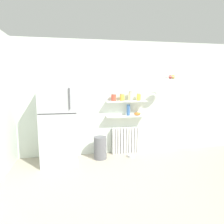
% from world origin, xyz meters
% --- Properties ---
extents(ground_plane, '(7.04, 7.04, 0.00)m').
position_xyz_m(ground_plane, '(0.00, 0.50, 0.00)').
color(ground_plane, '#B2A893').
extents(back_wall, '(7.04, 0.10, 2.60)m').
position_xyz_m(back_wall, '(0.00, 2.05, 1.30)').
color(back_wall, silver).
rests_on(back_wall, ground_plane).
extents(refrigerator, '(0.73, 0.74, 1.67)m').
position_xyz_m(refrigerator, '(-1.26, 1.65, 0.83)').
color(refrigerator, '#B7BABF').
rests_on(refrigerator, ground_plane).
extents(radiator, '(0.64, 0.12, 0.62)m').
position_xyz_m(radiator, '(0.22, 1.92, 0.31)').
color(radiator, white).
rests_on(radiator, ground_plane).
extents(wall_shelf_lower, '(0.92, 0.22, 0.02)m').
position_xyz_m(wall_shelf_lower, '(0.22, 1.89, 0.90)').
color(wall_shelf_lower, white).
extents(wall_shelf_upper, '(0.92, 0.22, 0.02)m').
position_xyz_m(wall_shelf_upper, '(0.22, 1.89, 1.24)').
color(wall_shelf_upper, white).
extents(storage_jar_0, '(0.11, 0.11, 0.16)m').
position_xyz_m(storage_jar_0, '(-0.07, 1.89, 1.34)').
color(storage_jar_0, '#C64C38').
rests_on(storage_jar_0, wall_shelf_upper).
extents(storage_jar_1, '(0.10, 0.10, 0.17)m').
position_xyz_m(storage_jar_1, '(0.12, 1.89, 1.34)').
color(storage_jar_1, yellow).
rests_on(storage_jar_1, wall_shelf_upper).
extents(storage_jar_2, '(0.09, 0.09, 0.22)m').
position_xyz_m(storage_jar_2, '(0.32, 1.89, 1.36)').
color(storage_jar_2, beige).
rests_on(storage_jar_2, wall_shelf_upper).
extents(storage_jar_3, '(0.09, 0.09, 0.17)m').
position_xyz_m(storage_jar_3, '(0.52, 1.89, 1.34)').
color(storage_jar_3, yellow).
rests_on(storage_jar_3, wall_shelf_upper).
extents(vase, '(0.08, 0.08, 0.26)m').
position_xyz_m(vase, '(0.27, 1.89, 1.04)').
color(vase, '#38609E').
rests_on(vase, wall_shelf_lower).
extents(shelf_bowl, '(0.15, 0.15, 0.07)m').
position_xyz_m(shelf_bowl, '(0.49, 1.89, 0.95)').
color(shelf_bowl, orange).
rests_on(shelf_bowl, wall_shelf_lower).
extents(trash_bin, '(0.28, 0.28, 0.49)m').
position_xyz_m(trash_bin, '(-0.41, 1.68, 0.25)').
color(trash_bin, slate).
rests_on(trash_bin, ground_plane).
extents(pet_food_bowl, '(0.17, 0.17, 0.05)m').
position_xyz_m(pet_food_bowl, '(0.29, 1.65, 0.03)').
color(pet_food_bowl, '#B7B7BC').
rests_on(pet_food_bowl, ground_plane).
extents(hanging_fruit_basket, '(0.32, 0.32, 0.09)m').
position_xyz_m(hanging_fruit_basket, '(1.14, 1.56, 1.78)').
color(hanging_fruit_basket, '#B2B2B7').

